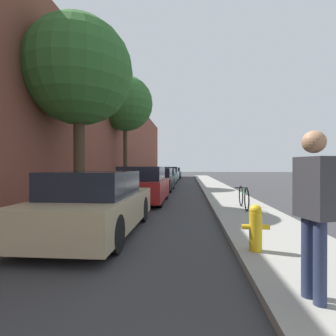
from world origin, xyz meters
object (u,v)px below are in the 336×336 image
at_px(parked_car_champagne, 96,204).
at_px(parked_car_navy, 174,173).
at_px(parked_car_teal, 165,177).
at_px(street_tree_near, 79,72).
at_px(bicycle, 244,197).
at_px(parked_car_red, 143,186).
at_px(fire_hydrant, 256,227).
at_px(parked_car_white, 171,174).
at_px(pedestrian, 314,202).
at_px(street_tree_far, 125,104).
at_px(parked_car_black, 158,180).

xyz_separation_m(parked_car_champagne, parked_car_navy, (0.10, 28.56, 0.00)).
height_order(parked_car_champagne, parked_car_teal, parked_car_champagne).
relative_size(parked_car_navy, street_tree_near, 0.64).
distance_m(street_tree_near, bicycle, 7.04).
bearing_deg(parked_car_red, fire_hydrant, -64.69).
distance_m(parked_car_white, bicycle, 19.72).
height_order(parked_car_white, street_tree_near, street_tree_near).
xyz_separation_m(parked_car_white, parked_car_navy, (0.05, 6.12, -0.04)).
relative_size(parked_car_red, pedestrian, 2.29).
bearing_deg(parked_car_navy, street_tree_far, -97.74).
bearing_deg(pedestrian, parked_car_champagne, -147.87).
bearing_deg(pedestrian, bicycle, 158.15).
bearing_deg(parked_car_teal, parked_car_red, -89.14).
xyz_separation_m(parked_car_black, pedestrian, (3.19, -13.42, 0.46)).
distance_m(parked_car_champagne, street_tree_near, 5.45).
height_order(parked_car_champagne, street_tree_near, street_tree_near).
bearing_deg(parked_car_red, street_tree_far, 109.92).
distance_m(parked_car_champagne, street_tree_far, 12.79).
bearing_deg(fire_hydrant, parked_car_champagne, 157.41).
relative_size(parked_car_red, parked_car_white, 0.90).
bearing_deg(parked_car_navy, parked_car_champagne, -90.20).
bearing_deg(street_tree_far, fire_hydrant, -67.37).
xyz_separation_m(parked_car_white, pedestrian, (3.28, -25.33, 0.43)).
bearing_deg(pedestrian, street_tree_far, -175.96).
bearing_deg(parked_car_red, pedestrian, -68.07).
bearing_deg(parked_car_white, fire_hydrant, -82.58).
bearing_deg(pedestrian, fire_hydrant, 169.90).
height_order(parked_car_black, street_tree_far, street_tree_far).
distance_m(parked_car_teal, parked_car_navy, 11.91).
distance_m(parked_car_red, parked_car_black, 5.51).
xyz_separation_m(parked_car_champagne, fire_hydrant, (3.14, -1.31, -0.15)).
distance_m(parked_car_black, street_tree_far, 5.65).
bearing_deg(street_tree_far, parked_car_black, -23.22).
height_order(parked_car_teal, street_tree_near, street_tree_near).
relative_size(parked_car_navy, street_tree_far, 0.57).
distance_m(parked_car_champagne, parked_car_black, 10.54).
distance_m(parked_car_teal, fire_hydrant, 18.24).
xyz_separation_m(parked_car_teal, parked_car_white, (0.08, 5.79, 0.06)).
bearing_deg(street_tree_near, bicycle, -0.29).
xyz_separation_m(parked_car_red, pedestrian, (3.19, -7.91, 0.42)).
relative_size(parked_car_black, bicycle, 2.51).
bearing_deg(parked_car_navy, fire_hydrant, -84.18).
height_order(parked_car_champagne, parked_car_red, parked_car_red).
distance_m(street_tree_far, fire_hydrant, 14.86).
distance_m(parked_car_red, street_tree_near, 4.87).
bearing_deg(street_tree_near, parked_car_navy, 85.85).
height_order(parked_car_red, parked_car_white, parked_car_red).
bearing_deg(parked_car_teal, street_tree_far, -113.18).
bearing_deg(parked_car_navy, parked_car_white, -90.47).
relative_size(parked_car_teal, fire_hydrant, 5.85).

